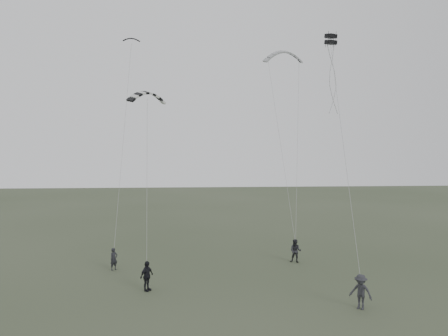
{
  "coord_description": "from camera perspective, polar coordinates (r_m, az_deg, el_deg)",
  "views": [
    {
      "loc": [
        -0.95,
        -26.97,
        9.17
      ],
      "look_at": [
        1.31,
        5.71,
        7.52
      ],
      "focal_mm": 35.0,
      "sensor_mm": 36.0,
      "label": 1
    }
  ],
  "objects": [
    {
      "name": "kite_dark_small",
      "position": [
        41.38,
        -11.99,
        16.22
      ],
      "size": [
        1.55,
        0.77,
        0.59
      ],
      "primitive_type": null,
      "rotation": [
        0.23,
        0.0,
        0.15
      ],
      "color": "black",
      "rests_on": "flyer_left"
    },
    {
      "name": "flyer_center",
      "position": [
        28.82,
        -10.06,
        -13.72
      ],
      "size": [
        1.02,
        1.18,
        1.9
      ],
      "primitive_type": "imported",
      "rotation": [
        0.0,
        0.0,
        0.95
      ],
      "color": "black",
      "rests_on": "ground"
    },
    {
      "name": "flyer_far",
      "position": [
        26.59,
        17.42,
        -15.17
      ],
      "size": [
        1.45,
        1.38,
        1.97
      ],
      "primitive_type": "imported",
      "rotation": [
        0.0,
        0.0,
        -0.69
      ],
      "color": "#28282D",
      "rests_on": "ground"
    },
    {
      "name": "kite_pale_large",
      "position": [
        44.11,
        7.8,
        14.8
      ],
      "size": [
        3.91,
        1.56,
        1.78
      ],
      "primitive_type": null,
      "rotation": [
        0.34,
        0.0,
        0.06
      ],
      "color": "#989A9D",
      "rests_on": "flyer_right"
    },
    {
      "name": "kite_box",
      "position": [
        33.43,
        13.78,
        16.02
      ],
      "size": [
        0.91,
        0.95,
        0.8
      ],
      "primitive_type": null,
      "rotation": [
        0.13,
        0.0,
        0.48
      ],
      "color": "black",
      "rests_on": "flyer_far"
    },
    {
      "name": "ground",
      "position": [
        28.5,
        -1.9,
        -15.88
      ],
      "size": [
        140.0,
        140.0,
        0.0
      ],
      "primitive_type": "plane",
      "color": "#36412A",
      "rests_on": "ground"
    },
    {
      "name": "flyer_left",
      "position": [
        33.91,
        -14.19,
        -11.46
      ],
      "size": [
        0.7,
        0.7,
        1.64
      ],
      "primitive_type": "imported",
      "rotation": [
        0.0,
        0.0,
        0.76
      ],
      "color": "black",
      "rests_on": "ground"
    },
    {
      "name": "kite_striped",
      "position": [
        31.91,
        -10.01,
        9.66
      ],
      "size": [
        2.88,
        2.42,
        1.27
      ],
      "primitive_type": null,
      "rotation": [
        0.25,
        0.0,
        0.61
      ],
      "color": "black",
      "rests_on": "flyer_center"
    },
    {
      "name": "flyer_right",
      "position": [
        35.37,
        9.33,
        -10.64
      ],
      "size": [
        1.1,
        1.01,
        1.84
      ],
      "primitive_type": "imported",
      "rotation": [
        0.0,
        0.0,
        -0.44
      ],
      "color": "#232228",
      "rests_on": "ground"
    }
  ]
}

